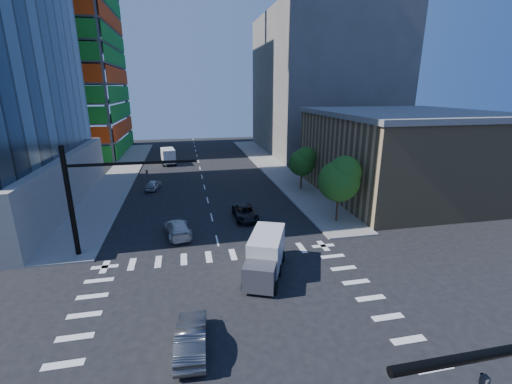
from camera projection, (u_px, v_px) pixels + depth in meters
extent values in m
plane|color=black|center=(238.00, 327.00, 19.79)|extent=(160.00, 160.00, 0.00)
cube|color=silver|center=(238.00, 327.00, 19.79)|extent=(20.00, 20.00, 0.01)
cube|color=gray|center=(273.00, 167.00, 59.70)|extent=(5.00, 60.00, 0.15)
cube|color=gray|center=(122.00, 174.00, 54.77)|extent=(5.00, 60.00, 0.15)
cube|color=#1A9027|center=(113.00, 29.00, 67.81)|extent=(0.12, 24.00, 49.00)
cube|color=#E63F0D|center=(13.00, 13.00, 53.53)|extent=(24.00, 0.12, 49.00)
cube|color=#8C7751|center=(403.00, 155.00, 43.88)|extent=(20.00, 22.00, 10.00)
cube|color=slate|center=(408.00, 113.00, 42.34)|extent=(20.50, 22.50, 0.60)
cube|color=#5F5A56|center=(322.00, 85.00, 72.57)|extent=(24.00, 30.00, 28.00)
cylinder|color=black|center=(70.00, 202.00, 26.95)|extent=(0.40, 0.40, 9.00)
cylinder|color=black|center=(133.00, 163.00, 27.09)|extent=(10.00, 0.24, 0.24)
imported|color=black|center=(147.00, 176.00, 27.61)|extent=(0.16, 0.20, 1.00)
cylinder|color=#382316|center=(337.00, 210.00, 35.00)|extent=(0.20, 0.20, 2.27)
sphere|color=#184B14|center=(339.00, 181.00, 34.10)|extent=(4.16, 4.16, 4.16)
sphere|color=#347627|center=(345.00, 172.00, 33.62)|extent=(3.25, 3.25, 3.25)
cylinder|color=#382316|center=(301.00, 182.00, 46.35)|extent=(0.20, 0.20, 1.92)
sphere|color=#184B14|center=(302.00, 163.00, 45.59)|extent=(3.52, 3.52, 3.52)
sphere|color=#347627|center=(306.00, 157.00, 45.15)|extent=(2.75, 2.75, 2.75)
imported|color=black|center=(245.00, 213.00, 36.05)|extent=(2.30, 4.87, 1.34)
imported|color=silver|center=(178.00, 228.00, 31.97)|extent=(2.80, 5.25, 1.45)
imported|color=#ADB1B5|center=(153.00, 185.00, 46.61)|extent=(2.21, 4.05, 1.31)
imported|color=#454649|center=(191.00, 337.00, 17.91)|extent=(1.87, 4.58, 1.48)
cube|color=#BABABC|center=(265.00, 254.00, 24.75)|extent=(3.82, 5.11, 2.40)
cube|color=#43444C|center=(265.00, 261.00, 24.92)|extent=(2.60, 2.35, 1.75)
cube|color=silver|center=(168.00, 154.00, 62.37)|extent=(2.77, 4.76, 2.34)
cube|color=#43444C|center=(168.00, 158.00, 62.54)|extent=(2.28, 1.89, 1.71)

